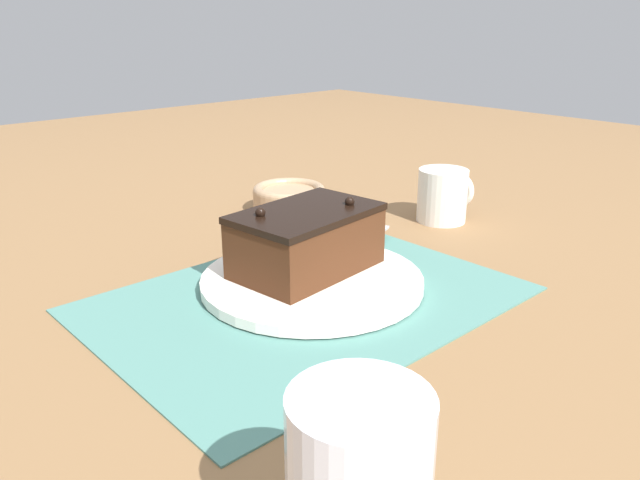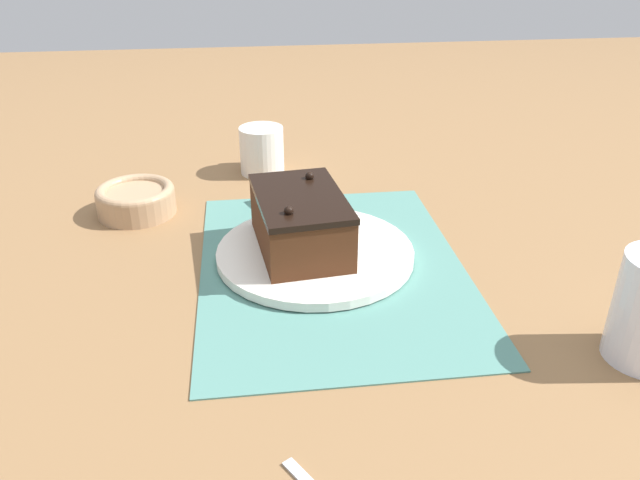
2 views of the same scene
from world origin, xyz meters
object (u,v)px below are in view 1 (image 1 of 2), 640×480
object	(u,v)px
coffee_mug	(443,195)
chocolate_cake	(307,240)
cake_plate	(312,281)
serving_knife	(338,261)
small_bowl	(289,198)

from	to	relation	value
coffee_mug	chocolate_cake	bearing A→B (deg)	-173.22
cake_plate	serving_knife	distance (m)	0.05
chocolate_cake	small_bowl	world-z (taller)	chocolate_cake
cake_plate	chocolate_cake	distance (m)	0.05
cake_plate	coffee_mug	xyz separation A→B (m)	(0.32, 0.06, 0.03)
cake_plate	small_bowl	xyz separation A→B (m)	(0.18, 0.25, 0.01)
chocolate_cake	coffee_mug	distance (m)	0.32
serving_knife	small_bowl	distance (m)	0.28
serving_knife	coffee_mug	size ratio (longest dim) A/B	2.69
coffee_mug	serving_knife	bearing A→B (deg)	-169.30
chocolate_cake	serving_knife	xyz separation A→B (m)	(0.04, -0.02, -0.03)
chocolate_cake	serving_knife	size ratio (longest dim) A/B	0.79
cake_plate	chocolate_cake	world-z (taller)	chocolate_cake
small_bowl	serving_knife	bearing A→B (deg)	-117.64
small_bowl	coffee_mug	distance (m)	0.25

